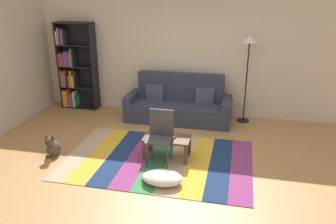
{
  "coord_description": "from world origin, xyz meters",
  "views": [
    {
      "loc": [
        1.2,
        -4.78,
        2.77
      ],
      "look_at": [
        -0.02,
        0.74,
        0.65
      ],
      "focal_mm": 35.85,
      "sensor_mm": 36.0,
      "label": 1
    }
  ],
  "objects_px": {
    "bookshelf": "(73,69)",
    "tv_remote": "(173,138)",
    "couch": "(179,105)",
    "folding_chair": "(160,132)",
    "coffee_table": "(167,141)",
    "pouf": "(162,178)",
    "standing_lamp": "(249,51)",
    "dog": "(53,147)"
  },
  "relations": [
    {
      "from": "tv_remote",
      "to": "folding_chair",
      "type": "height_order",
      "value": "folding_chair"
    },
    {
      "from": "coffee_table",
      "to": "pouf",
      "type": "bearing_deg",
      "value": -82.44
    },
    {
      "from": "pouf",
      "to": "tv_remote",
      "type": "xyz_separation_m",
      "value": [
        0.0,
        0.79,
        0.29
      ]
    },
    {
      "from": "tv_remote",
      "to": "bookshelf",
      "type": "bearing_deg",
      "value": 168.95
    },
    {
      "from": "coffee_table",
      "to": "standing_lamp",
      "type": "relative_size",
      "value": 0.42
    },
    {
      "from": "coffee_table",
      "to": "dog",
      "type": "distance_m",
      "value": 1.99
    },
    {
      "from": "bookshelf",
      "to": "standing_lamp",
      "type": "bearing_deg",
      "value": -0.85
    },
    {
      "from": "bookshelf",
      "to": "folding_chair",
      "type": "height_order",
      "value": "bookshelf"
    },
    {
      "from": "couch",
      "to": "tv_remote",
      "type": "distance_m",
      "value": 1.82
    },
    {
      "from": "dog",
      "to": "pouf",
      "type": "bearing_deg",
      "value": -12.7
    },
    {
      "from": "couch",
      "to": "coffee_table",
      "type": "height_order",
      "value": "couch"
    },
    {
      "from": "pouf",
      "to": "standing_lamp",
      "type": "height_order",
      "value": "standing_lamp"
    },
    {
      "from": "bookshelf",
      "to": "pouf",
      "type": "bearing_deg",
      "value": -45.42
    },
    {
      "from": "couch",
      "to": "dog",
      "type": "bearing_deg",
      "value": -130.27
    },
    {
      "from": "coffee_table",
      "to": "standing_lamp",
      "type": "bearing_deg",
      "value": 57.86
    },
    {
      "from": "standing_lamp",
      "to": "tv_remote",
      "type": "height_order",
      "value": "standing_lamp"
    },
    {
      "from": "coffee_table",
      "to": "dog",
      "type": "bearing_deg",
      "value": -169.73
    },
    {
      "from": "bookshelf",
      "to": "standing_lamp",
      "type": "distance_m",
      "value": 4.04
    },
    {
      "from": "dog",
      "to": "standing_lamp",
      "type": "bearing_deg",
      "value": 36.33
    },
    {
      "from": "pouf",
      "to": "standing_lamp",
      "type": "relative_size",
      "value": 0.33
    },
    {
      "from": "bookshelf",
      "to": "tv_remote",
      "type": "bearing_deg",
      "value": -36.32
    },
    {
      "from": "pouf",
      "to": "standing_lamp",
      "type": "xyz_separation_m",
      "value": [
        1.15,
        2.82,
        1.44
      ]
    },
    {
      "from": "coffee_table",
      "to": "tv_remote",
      "type": "bearing_deg",
      "value": -11.91
    },
    {
      "from": "coffee_table",
      "to": "folding_chair",
      "type": "relative_size",
      "value": 0.87
    },
    {
      "from": "bookshelf",
      "to": "dog",
      "type": "xyz_separation_m",
      "value": [
        0.78,
        -2.42,
        -0.79
      ]
    },
    {
      "from": "dog",
      "to": "folding_chair",
      "type": "relative_size",
      "value": 0.44
    },
    {
      "from": "coffee_table",
      "to": "folding_chair",
      "type": "distance_m",
      "value": 0.28
    },
    {
      "from": "tv_remote",
      "to": "folding_chair",
      "type": "bearing_deg",
      "value": -120.11
    },
    {
      "from": "standing_lamp",
      "to": "folding_chair",
      "type": "bearing_deg",
      "value": -121.8
    },
    {
      "from": "pouf",
      "to": "tv_remote",
      "type": "distance_m",
      "value": 0.85
    },
    {
      "from": "bookshelf",
      "to": "folding_chair",
      "type": "distance_m",
      "value": 3.48
    },
    {
      "from": "coffee_table",
      "to": "bookshelf",
      "type": "bearing_deg",
      "value": 142.9
    },
    {
      "from": "dog",
      "to": "bookshelf",
      "type": "bearing_deg",
      "value": 107.94
    },
    {
      "from": "couch",
      "to": "bookshelf",
      "type": "relative_size",
      "value": 1.12
    },
    {
      "from": "pouf",
      "to": "folding_chair",
      "type": "xyz_separation_m",
      "value": [
        -0.19,
        0.66,
        0.43
      ]
    },
    {
      "from": "pouf",
      "to": "couch",
      "type": "bearing_deg",
      "value": 95.44
    },
    {
      "from": "pouf",
      "to": "dog",
      "type": "bearing_deg",
      "value": 167.3
    },
    {
      "from": "couch",
      "to": "folding_chair",
      "type": "relative_size",
      "value": 2.51
    },
    {
      "from": "bookshelf",
      "to": "folding_chair",
      "type": "relative_size",
      "value": 2.25
    },
    {
      "from": "dog",
      "to": "tv_remote",
      "type": "xyz_separation_m",
      "value": [
        2.06,
        0.33,
        0.23
      ]
    },
    {
      "from": "dog",
      "to": "tv_remote",
      "type": "distance_m",
      "value": 2.1
    },
    {
      "from": "bookshelf",
      "to": "tv_remote",
      "type": "relative_size",
      "value": 13.49
    }
  ]
}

